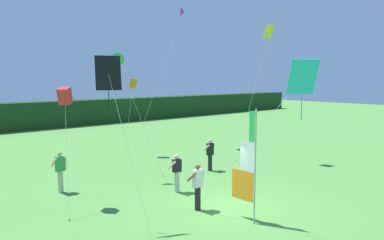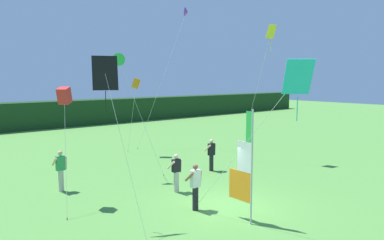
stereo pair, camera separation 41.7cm
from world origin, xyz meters
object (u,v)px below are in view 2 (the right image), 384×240
(person_near_banner, at_px, (211,154))
(kite_green_delta_1, at_px, (119,60))
(kite_black_diamond_0, at_px, (106,77))
(kite_cyan_diamond_5, at_px, (294,82))
(banner_flag, at_px, (245,168))
(person_mid_field, at_px, (195,186))
(person_far_right, at_px, (61,170))
(kite_red_box_3, at_px, (64,96))
(kite_yellow_diamond_4, at_px, (269,40))
(person_far_left, at_px, (176,172))
(kite_orange_box_6, at_px, (136,84))
(kite_purple_delta_2, at_px, (186,13))

(person_near_banner, xyz_separation_m, kite_green_delta_1, (-4.21, 1.88, 4.75))
(kite_black_diamond_0, height_order, kite_cyan_diamond_5, kite_black_diamond_0)
(banner_flag, xyz_separation_m, person_mid_field, (-0.57, 1.87, -0.91))
(person_far_right, height_order, kite_green_delta_1, kite_green_delta_1)
(person_mid_field, bearing_deg, kite_red_box_3, 131.18)
(kite_yellow_diamond_4, distance_m, kite_cyan_diamond_5, 10.90)
(person_far_left, distance_m, kite_green_delta_1, 6.00)
(person_mid_field, height_order, kite_green_delta_1, kite_green_delta_1)
(person_near_banner, relative_size, kite_red_box_3, 0.37)
(person_mid_field, bearing_deg, kite_black_diamond_0, 164.33)
(person_mid_field, bearing_deg, kite_yellow_diamond_4, 22.69)
(person_far_right, bearing_deg, kite_orange_box_6, 34.98)
(person_near_banner, relative_size, kite_black_diamond_0, 0.30)
(banner_flag, bearing_deg, person_near_banner, 56.61)
(person_far_left, xyz_separation_m, kite_yellow_diamond_4, (7.66, 1.36, 6.07))
(banner_flag, xyz_separation_m, person_far_left, (0.20, 4.03, -0.96))
(person_mid_field, distance_m, kite_cyan_diamond_5, 5.30)
(kite_purple_delta_2, xyz_separation_m, kite_orange_box_6, (-4.43, -0.56, -4.83))
(kite_purple_delta_2, distance_m, kite_red_box_3, 14.08)
(kite_green_delta_1, bearing_deg, kite_black_diamond_0, -122.71)
(banner_flag, relative_size, kite_red_box_3, 0.85)
(person_mid_field, relative_size, kite_red_box_3, 0.38)
(person_far_right, height_order, kite_red_box_3, kite_red_box_3)
(person_far_right, xyz_separation_m, kite_purple_delta_2, (10.92, 5.10, 8.36))
(banner_flag, distance_m, person_near_banner, 6.93)
(person_near_banner, relative_size, kite_purple_delta_2, 0.17)
(person_mid_field, distance_m, person_far_left, 2.29)
(person_far_left, bearing_deg, person_far_right, 139.37)
(kite_purple_delta_2, xyz_separation_m, kite_yellow_diamond_4, (0.46, -6.94, -2.36))
(person_far_left, height_order, kite_cyan_diamond_5, kite_cyan_diamond_5)
(person_far_left, relative_size, kite_yellow_diamond_4, 0.21)
(person_near_banner, xyz_separation_m, person_far_right, (-7.30, 1.50, 0.05))
(person_mid_field, relative_size, person_far_left, 1.05)
(person_far_left, distance_m, kite_black_diamond_0, 5.62)
(person_near_banner, relative_size, kite_yellow_diamond_4, 0.21)
(kite_yellow_diamond_4, bearing_deg, person_far_left, -169.92)
(person_near_banner, bearing_deg, person_far_left, -154.64)
(person_near_banner, height_order, kite_yellow_diamond_4, kite_yellow_diamond_4)
(kite_purple_delta_2, bearing_deg, kite_yellow_diamond_4, -86.23)
(person_mid_field, relative_size, kite_purple_delta_2, 0.18)
(kite_cyan_diamond_5, bearing_deg, person_mid_field, 98.84)
(person_far_right, xyz_separation_m, kite_red_box_3, (-0.32, -1.61, 3.19))
(person_near_banner, distance_m, kite_purple_delta_2, 11.29)
(kite_black_diamond_0, bearing_deg, kite_yellow_diamond_4, 13.18)
(kite_green_delta_1, bearing_deg, person_near_banner, -24.10)
(kite_green_delta_1, bearing_deg, person_far_left, -80.02)
(person_mid_field, bearing_deg, person_far_right, 118.92)
(kite_yellow_diamond_4, height_order, kite_cyan_diamond_5, kite_yellow_diamond_4)
(person_mid_field, xyz_separation_m, kite_yellow_diamond_4, (8.42, 3.52, 6.03))
(person_far_right, xyz_separation_m, kite_cyan_diamond_5, (3.53, -9.05, 3.74))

